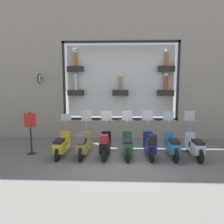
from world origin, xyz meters
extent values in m
plane|color=#66635E|center=(0.00, 0.00, 0.00)|extent=(120.00, 120.00, 0.00)
cube|color=gray|center=(3.60, 0.00, 0.46)|extent=(0.40, 5.72, 0.92)
cube|color=black|center=(3.39, 0.00, 4.75)|extent=(0.04, 5.72, 0.12)
cube|color=black|center=(3.39, 0.00, 0.98)|extent=(0.04, 5.72, 0.12)
cube|color=black|center=(3.39, -2.80, 2.86)|extent=(0.04, 0.12, 3.89)
cube|color=black|center=(3.39, 2.80, 2.86)|extent=(0.04, 0.12, 3.89)
cube|color=silver|center=(3.95, 0.00, 2.86)|extent=(0.04, 5.48, 3.65)
cube|color=#28231E|center=(3.73, -2.29, 3.48)|extent=(0.36, 0.80, 0.28)
cylinder|color=#B26B2D|center=(3.73, -2.29, 3.92)|extent=(0.17, 0.17, 0.60)
sphere|color=beige|center=(3.73, -2.29, 4.33)|extent=(0.22, 0.22, 0.22)
cube|color=#28231E|center=(3.73, 2.29, 3.48)|extent=(0.36, 0.80, 0.28)
cylinder|color=#B26B2D|center=(3.73, 2.29, 3.95)|extent=(0.18, 0.18, 0.66)
sphere|color=white|center=(3.73, 2.29, 4.40)|extent=(0.24, 0.24, 0.24)
cube|color=#28231E|center=(3.73, -2.29, 2.28)|extent=(0.36, 0.80, 0.28)
cylinder|color=#CC4C23|center=(3.73, -2.29, 2.75)|extent=(0.19, 0.19, 0.68)
sphere|color=white|center=(3.73, -2.29, 3.21)|extent=(0.24, 0.24, 0.24)
cube|color=#28231E|center=(3.73, 0.00, 2.28)|extent=(0.36, 0.80, 0.28)
cylinder|color=#9E7F4C|center=(3.73, 0.00, 2.74)|extent=(0.18, 0.18, 0.65)
sphere|color=white|center=(3.73, 0.00, 3.18)|extent=(0.23, 0.23, 0.23)
cube|color=#28231E|center=(3.73, 2.29, 2.28)|extent=(0.36, 0.80, 0.28)
cylinder|color=silver|center=(3.73, 2.29, 2.73)|extent=(0.17, 0.17, 0.63)
sphere|color=white|center=(3.73, 2.29, 3.16)|extent=(0.23, 0.23, 0.23)
cylinder|color=black|center=(3.23, 3.91, 2.98)|extent=(0.35, 0.05, 0.05)
torus|color=black|center=(3.05, 3.91, 2.98)|extent=(0.50, 0.05, 0.50)
cylinder|color=white|center=(3.05, 3.91, 2.98)|extent=(0.41, 0.03, 0.41)
cylinder|color=black|center=(1.28, -2.80, 0.26)|extent=(0.51, 0.09, 0.51)
cylinder|color=black|center=(-0.01, -2.80, 0.26)|extent=(0.51, 0.09, 0.51)
cube|color=#B7BCC6|center=(0.64, -2.80, 0.24)|extent=(1.02, 0.38, 0.06)
cube|color=#B7BCC6|center=(0.27, -2.80, 0.45)|extent=(0.61, 0.35, 0.36)
cube|color=black|center=(0.27, -2.80, 0.68)|extent=(0.58, 0.31, 0.10)
cube|color=#B7BCC6|center=(1.18, -2.80, 0.55)|extent=(0.12, 0.37, 0.56)
cylinder|color=gray|center=(1.25, -2.80, 1.05)|extent=(0.20, 0.06, 0.45)
cylinder|color=gray|center=(1.32, -2.80, 1.26)|extent=(0.04, 0.61, 0.04)
cube|color=silver|center=(1.36, -2.80, 1.48)|extent=(0.10, 0.42, 0.42)
cylinder|color=black|center=(1.27, -1.96, 0.27)|extent=(0.54, 0.09, 0.54)
cylinder|color=black|center=(0.01, -1.96, 0.27)|extent=(0.54, 0.09, 0.54)
cube|color=teal|center=(0.64, -1.96, 0.26)|extent=(1.02, 0.39, 0.06)
cube|color=teal|center=(0.27, -1.96, 0.47)|extent=(0.61, 0.35, 0.36)
cube|color=black|center=(0.27, -1.96, 0.70)|extent=(0.58, 0.31, 0.10)
cube|color=teal|center=(1.18, -1.96, 0.57)|extent=(0.12, 0.37, 0.56)
cylinder|color=gray|center=(1.25, -1.96, 1.06)|extent=(0.20, 0.06, 0.45)
cylinder|color=gray|center=(1.32, -1.96, 1.28)|extent=(0.04, 0.60, 0.04)
cube|color=silver|center=(1.36, -1.96, 1.46)|extent=(0.09, 0.42, 0.36)
cylinder|color=black|center=(1.27, -1.12, 0.28)|extent=(0.56, 0.09, 0.56)
cylinder|color=black|center=(0.01, -1.12, 0.28)|extent=(0.56, 0.09, 0.56)
cube|color=navy|center=(0.64, -1.12, 0.26)|extent=(1.02, 0.38, 0.06)
cube|color=navy|center=(0.27, -1.12, 0.47)|extent=(0.61, 0.35, 0.36)
cube|color=black|center=(0.27, -1.12, 0.70)|extent=(0.58, 0.31, 0.10)
cube|color=navy|center=(1.18, -1.12, 0.57)|extent=(0.12, 0.37, 0.56)
cylinder|color=gray|center=(1.25, -1.12, 1.07)|extent=(0.20, 0.06, 0.45)
cylinder|color=gray|center=(1.32, -1.12, 1.28)|extent=(0.04, 0.60, 0.04)
cube|color=silver|center=(1.36, -1.12, 1.49)|extent=(0.10, 0.42, 0.40)
cube|color=black|center=(-0.04, -1.12, 0.86)|extent=(0.28, 0.28, 0.28)
cylinder|color=black|center=(1.27, -0.28, 0.27)|extent=(0.55, 0.09, 0.55)
cylinder|color=black|center=(0.01, -0.28, 0.27)|extent=(0.55, 0.09, 0.55)
cube|color=#19512D|center=(0.64, -0.28, 0.26)|extent=(1.02, 0.39, 0.06)
cube|color=#19512D|center=(0.27, -0.28, 0.47)|extent=(0.61, 0.35, 0.36)
cube|color=black|center=(0.27, -0.28, 0.70)|extent=(0.58, 0.31, 0.10)
cube|color=#19512D|center=(1.18, -0.28, 0.57)|extent=(0.12, 0.37, 0.56)
cylinder|color=gray|center=(1.25, -0.28, 1.06)|extent=(0.20, 0.06, 0.45)
cylinder|color=gray|center=(1.32, -0.28, 1.28)|extent=(0.04, 0.60, 0.04)
cube|color=silver|center=(1.36, -0.28, 1.46)|extent=(0.09, 0.42, 0.37)
cylinder|color=black|center=(1.28, 0.56, 0.26)|extent=(0.52, 0.09, 0.52)
cylinder|color=black|center=(0.00, 0.56, 0.26)|extent=(0.52, 0.09, 0.52)
cube|color=black|center=(0.64, 0.56, 0.25)|extent=(1.02, 0.39, 0.06)
cube|color=black|center=(0.27, 0.56, 0.46)|extent=(0.61, 0.35, 0.36)
cube|color=black|center=(0.27, 0.56, 0.69)|extent=(0.58, 0.31, 0.10)
cube|color=black|center=(1.18, 0.56, 0.56)|extent=(0.12, 0.37, 0.56)
cylinder|color=gray|center=(1.25, 0.56, 1.05)|extent=(0.20, 0.06, 0.45)
cylinder|color=gray|center=(1.32, 0.56, 1.27)|extent=(0.04, 0.60, 0.04)
cube|color=silver|center=(1.36, 0.56, 1.46)|extent=(0.10, 0.42, 0.39)
cube|color=maroon|center=(-0.05, 0.56, 0.85)|extent=(0.28, 0.28, 0.28)
cylinder|color=black|center=(1.29, 1.40, 0.25)|extent=(0.50, 0.09, 0.50)
cylinder|color=black|center=(-0.01, 1.40, 0.25)|extent=(0.50, 0.09, 0.50)
cube|color=olive|center=(0.64, 1.40, 0.24)|extent=(1.02, 0.38, 0.06)
cube|color=olive|center=(0.27, 1.40, 0.45)|extent=(0.61, 0.35, 0.36)
cube|color=black|center=(0.27, 1.40, 0.68)|extent=(0.58, 0.31, 0.10)
cube|color=olive|center=(1.18, 1.40, 0.55)|extent=(0.12, 0.37, 0.56)
cylinder|color=gray|center=(1.25, 1.40, 1.04)|extent=(0.20, 0.06, 0.45)
cylinder|color=gray|center=(1.32, 1.40, 1.25)|extent=(0.04, 0.60, 0.04)
cube|color=silver|center=(1.36, 1.40, 1.46)|extent=(0.10, 0.42, 0.41)
cube|color=#4C4C51|center=(-0.06, 1.40, 0.84)|extent=(0.28, 0.28, 0.28)
cylinder|color=black|center=(1.30, 2.24, 0.24)|extent=(0.47, 0.09, 0.47)
cylinder|color=black|center=(-0.02, 2.24, 0.24)|extent=(0.47, 0.09, 0.47)
cube|color=gold|center=(0.64, 2.24, 0.22)|extent=(1.02, 0.38, 0.06)
cube|color=gold|center=(0.27, 2.24, 0.43)|extent=(0.61, 0.35, 0.36)
cube|color=black|center=(0.27, 2.24, 0.66)|extent=(0.58, 0.31, 0.10)
cube|color=gold|center=(1.18, 2.24, 0.53)|extent=(0.12, 0.37, 0.56)
cylinder|color=gray|center=(1.25, 2.24, 1.03)|extent=(0.20, 0.06, 0.45)
cylinder|color=gray|center=(1.32, 2.24, 1.24)|extent=(0.04, 0.61, 0.04)
cube|color=silver|center=(1.36, 2.24, 1.38)|extent=(0.07, 0.42, 0.28)
cylinder|color=#232326|center=(0.77, 3.50, 0.01)|extent=(0.36, 0.36, 0.02)
cylinder|color=#232326|center=(0.77, 3.50, 0.84)|extent=(0.07, 0.07, 1.67)
cube|color=red|center=(0.75, 3.50, 1.35)|extent=(0.03, 0.45, 0.55)
camera|label=1|loc=(-7.45, -0.01, 2.81)|focal=35.00mm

